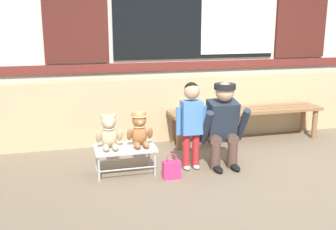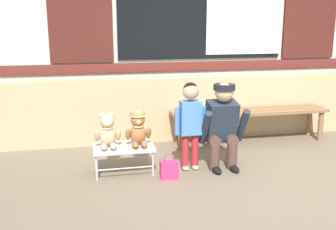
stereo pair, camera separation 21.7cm
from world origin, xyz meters
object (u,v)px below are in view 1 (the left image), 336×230
(small_display_bench, at_px, (125,150))
(handbag_on_ground, at_px, (172,169))
(teddy_bear_plain, at_px, (109,133))
(adult_crouching, at_px, (223,124))
(wooden_bench_long, at_px, (246,114))
(child_standing, at_px, (191,116))
(teddy_bear_with_hat, at_px, (140,130))

(small_display_bench, xyz_separation_m, handbag_on_ground, (0.44, -0.25, -0.17))
(teddy_bear_plain, bearing_deg, adult_crouching, -2.08)
(wooden_bench_long, relative_size, small_display_bench, 3.28)
(teddy_bear_plain, relative_size, child_standing, 0.38)
(wooden_bench_long, relative_size, teddy_bear_with_hat, 5.78)
(wooden_bench_long, bearing_deg, teddy_bear_plain, -158.39)
(small_display_bench, xyz_separation_m, teddy_bear_plain, (-0.16, 0.00, 0.20))
(wooden_bench_long, height_order, teddy_bear_with_hat, teddy_bear_with_hat)
(handbag_on_ground, bearing_deg, wooden_bench_long, 37.55)
(small_display_bench, relative_size, teddy_bear_plain, 1.76)
(child_standing, relative_size, adult_crouching, 1.01)
(small_display_bench, relative_size, adult_crouching, 0.67)
(adult_crouching, distance_m, handbag_on_ground, 0.77)
(wooden_bench_long, height_order, child_standing, child_standing)
(teddy_bear_with_hat, bearing_deg, handbag_on_ground, -41.87)
(teddy_bear_plain, height_order, child_standing, child_standing)
(small_display_bench, xyz_separation_m, adult_crouching, (1.08, -0.04, 0.21))
(child_standing, bearing_deg, handbag_on_ground, -142.96)
(teddy_bear_with_hat, relative_size, handbag_on_ground, 1.34)
(small_display_bench, distance_m, handbag_on_ground, 0.53)
(wooden_bench_long, bearing_deg, small_display_bench, -156.58)
(adult_crouching, bearing_deg, wooden_bench_long, 50.13)
(handbag_on_ground, bearing_deg, adult_crouching, 17.79)
(wooden_bench_long, xyz_separation_m, teddy_bear_with_hat, (-1.59, -0.76, 0.10))
(wooden_bench_long, bearing_deg, child_standing, -142.31)
(adult_crouching, height_order, handbag_on_ground, adult_crouching)
(teddy_bear_with_hat, relative_size, child_standing, 0.38)
(teddy_bear_plain, distance_m, adult_crouching, 1.24)
(teddy_bear_with_hat, distance_m, adult_crouching, 0.92)
(child_standing, bearing_deg, adult_crouching, -0.58)
(wooden_bench_long, bearing_deg, adult_crouching, -129.87)
(wooden_bench_long, relative_size, handbag_on_ground, 7.72)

